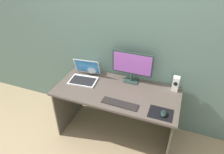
# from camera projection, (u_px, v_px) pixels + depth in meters

# --- Properties ---
(ground_plane) EXTENTS (8.00, 8.00, 0.00)m
(ground_plane) POSITION_uv_depth(u_px,v_px,m) (116.00, 132.00, 2.80)
(ground_plane) COLOR tan
(wall_back) EXTENTS (6.00, 0.04, 2.50)m
(wall_back) POSITION_uv_depth(u_px,v_px,m) (128.00, 37.00, 2.42)
(wall_back) COLOR slate
(wall_back) RESTS_ON ground_plane
(desk) EXTENTS (1.49, 0.69, 0.72)m
(desk) POSITION_uv_depth(u_px,v_px,m) (117.00, 100.00, 2.48)
(desk) COLOR #534840
(desk) RESTS_ON ground_plane
(monitor) EXTENTS (0.51, 0.14, 0.40)m
(monitor) POSITION_uv_depth(u_px,v_px,m) (132.00, 66.00, 2.45)
(monitor) COLOR #283B36
(monitor) RESTS_ON desk
(speaker_right) EXTENTS (0.07, 0.08, 0.18)m
(speaker_right) POSITION_uv_depth(u_px,v_px,m) (176.00, 84.00, 2.36)
(speaker_right) COLOR white
(speaker_right) RESTS_ON desk
(laptop) EXTENTS (0.37, 0.35, 0.24)m
(laptop) POSITION_uv_depth(u_px,v_px,m) (84.00, 76.00, 2.59)
(laptop) COLOR silver
(laptop) RESTS_ON desk
(fishbowl) EXTENTS (0.16, 0.16, 0.16)m
(fishbowl) POSITION_uv_depth(u_px,v_px,m) (93.00, 68.00, 2.69)
(fishbowl) COLOR silver
(fishbowl) RESTS_ON desk
(keyboard_external) EXTENTS (0.41, 0.12, 0.01)m
(keyboard_external) POSITION_uv_depth(u_px,v_px,m) (120.00, 104.00, 2.20)
(keyboard_external) COLOR black
(keyboard_external) RESTS_ON desk
(mousepad) EXTENTS (0.25, 0.20, 0.00)m
(mousepad) POSITION_uv_depth(u_px,v_px,m) (161.00, 113.00, 2.07)
(mousepad) COLOR black
(mousepad) RESTS_ON desk
(mouse) EXTENTS (0.07, 0.10, 0.04)m
(mouse) POSITION_uv_depth(u_px,v_px,m) (164.00, 113.00, 2.04)
(mouse) COLOR black
(mouse) RESTS_ON mousepad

